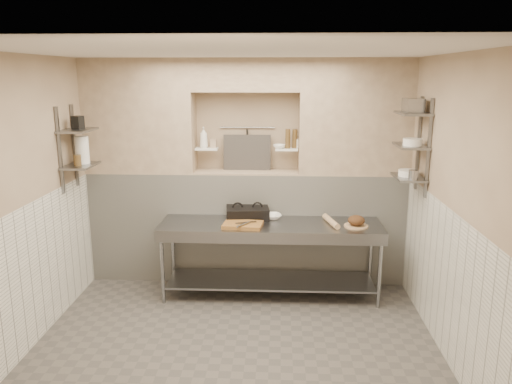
# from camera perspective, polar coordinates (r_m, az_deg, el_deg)

# --- Properties ---
(floor) EXTENTS (4.00, 3.90, 0.10)m
(floor) POSITION_cam_1_polar(r_m,az_deg,el_deg) (5.17, -2.34, -17.64)
(floor) COLOR #524D48
(floor) RESTS_ON ground
(ceiling) EXTENTS (4.00, 3.90, 0.10)m
(ceiling) POSITION_cam_1_polar(r_m,az_deg,el_deg) (4.44, -2.71, 16.40)
(ceiling) COLOR silver
(ceiling) RESTS_ON ground
(wall_left) EXTENTS (0.10, 3.90, 2.80)m
(wall_left) POSITION_cam_1_polar(r_m,az_deg,el_deg) (5.20, -25.64, -1.48)
(wall_left) COLOR tan
(wall_left) RESTS_ON ground
(wall_right) EXTENTS (0.10, 3.90, 2.80)m
(wall_right) POSITION_cam_1_polar(r_m,az_deg,el_deg) (4.86, 22.32, -2.11)
(wall_right) COLOR tan
(wall_right) RESTS_ON ground
(wall_back) EXTENTS (4.00, 0.10, 2.80)m
(wall_back) POSITION_cam_1_polar(r_m,az_deg,el_deg) (6.54, -0.94, 2.66)
(wall_back) COLOR tan
(wall_back) RESTS_ON ground
(wall_front) EXTENTS (4.00, 0.10, 2.80)m
(wall_front) POSITION_cam_1_polar(r_m,az_deg,el_deg) (2.73, -6.39, -13.04)
(wall_front) COLOR tan
(wall_front) RESTS_ON ground
(backwall_lower) EXTENTS (4.00, 0.40, 1.40)m
(backwall_lower) POSITION_cam_1_polar(r_m,az_deg,el_deg) (6.47, -1.05, -3.86)
(backwall_lower) COLOR silver
(backwall_lower) RESTS_ON floor
(alcove_sill) EXTENTS (1.30, 0.40, 0.02)m
(alcove_sill) POSITION_cam_1_polar(r_m,az_deg,el_deg) (6.30, -1.08, 2.33)
(alcove_sill) COLOR tan
(alcove_sill) RESTS_ON backwall_lower
(backwall_pillar_left) EXTENTS (1.35, 0.40, 1.40)m
(backwall_pillar_left) POSITION_cam_1_polar(r_m,az_deg,el_deg) (6.43, -13.11, 8.43)
(backwall_pillar_left) COLOR tan
(backwall_pillar_left) RESTS_ON backwall_lower
(backwall_pillar_right) EXTENTS (1.35, 0.40, 1.40)m
(backwall_pillar_right) POSITION_cam_1_polar(r_m,az_deg,el_deg) (6.25, 11.23, 8.39)
(backwall_pillar_right) COLOR tan
(backwall_pillar_right) RESTS_ON backwall_lower
(backwall_header) EXTENTS (1.30, 0.40, 0.40)m
(backwall_header) POSITION_cam_1_polar(r_m,az_deg,el_deg) (6.18, -1.13, 13.22)
(backwall_header) COLOR tan
(backwall_header) RESTS_ON backwall_lower
(wainscot_left) EXTENTS (0.02, 3.90, 1.40)m
(wainscot_left) POSITION_cam_1_polar(r_m,az_deg,el_deg) (5.38, -24.32, -8.73)
(wainscot_left) COLOR silver
(wainscot_left) RESTS_ON floor
(wainscot_right) EXTENTS (0.02, 3.90, 1.40)m
(wainscot_right) POSITION_cam_1_polar(r_m,az_deg,el_deg) (5.06, 20.97, -9.77)
(wainscot_right) COLOR silver
(wainscot_right) RESTS_ON floor
(alcove_shelf_left) EXTENTS (0.28, 0.16, 0.02)m
(alcove_shelf_left) POSITION_cam_1_polar(r_m,az_deg,el_deg) (6.30, -5.65, 4.95)
(alcove_shelf_left) COLOR white
(alcove_shelf_left) RESTS_ON backwall_lower
(alcove_shelf_right) EXTENTS (0.28, 0.16, 0.02)m
(alcove_shelf_right) POSITION_cam_1_polar(r_m,az_deg,el_deg) (6.23, 3.51, 4.90)
(alcove_shelf_right) COLOR white
(alcove_shelf_right) RESTS_ON backwall_lower
(utensil_rail) EXTENTS (0.70, 0.02, 0.02)m
(utensil_rail) POSITION_cam_1_polar(r_m,az_deg,el_deg) (6.38, -1.00, 7.38)
(utensil_rail) COLOR gray
(utensil_rail) RESTS_ON wall_back
(hanging_steel) EXTENTS (0.02, 0.02, 0.30)m
(hanging_steel) POSITION_cam_1_polar(r_m,az_deg,el_deg) (6.38, -1.01, 5.85)
(hanging_steel) COLOR black
(hanging_steel) RESTS_ON utensil_rail
(splash_panel) EXTENTS (0.60, 0.08, 0.45)m
(splash_panel) POSITION_cam_1_polar(r_m,az_deg,el_deg) (6.35, -1.03, 4.54)
(splash_panel) COLOR #383330
(splash_panel) RESTS_ON alcove_sill
(shelf_rail_left_a) EXTENTS (0.03, 0.03, 0.95)m
(shelf_rail_left_a) POSITION_cam_1_polar(r_m,az_deg,el_deg) (6.20, -20.02, 5.01)
(shelf_rail_left_a) COLOR slate
(shelf_rail_left_a) RESTS_ON wall_left
(shelf_rail_left_b) EXTENTS (0.03, 0.03, 0.95)m
(shelf_rail_left_b) POSITION_cam_1_polar(r_m,az_deg,el_deg) (5.84, -21.51, 4.42)
(shelf_rail_left_b) COLOR slate
(shelf_rail_left_b) RESTS_ON wall_left
(wall_shelf_left_lower) EXTENTS (0.30, 0.50, 0.02)m
(wall_shelf_left_lower) POSITION_cam_1_polar(r_m,az_deg,el_deg) (6.00, -19.40, 2.86)
(wall_shelf_left_lower) COLOR slate
(wall_shelf_left_lower) RESTS_ON wall_left
(wall_shelf_left_upper) EXTENTS (0.30, 0.50, 0.03)m
(wall_shelf_left_upper) POSITION_cam_1_polar(r_m,az_deg,el_deg) (5.94, -19.70, 6.66)
(wall_shelf_left_upper) COLOR slate
(wall_shelf_left_upper) RESTS_ON wall_left
(shelf_rail_right_a) EXTENTS (0.03, 0.03, 1.05)m
(shelf_rail_right_a) POSITION_cam_1_polar(r_m,az_deg,el_deg) (5.93, 18.07, 5.30)
(shelf_rail_right_a) COLOR slate
(shelf_rail_right_a) RESTS_ON wall_right
(shelf_rail_right_b) EXTENTS (0.03, 0.03, 1.05)m
(shelf_rail_right_b) POSITION_cam_1_polar(r_m,az_deg,el_deg) (5.55, 19.13, 4.71)
(shelf_rail_right_b) COLOR slate
(shelf_rail_right_b) RESTS_ON wall_right
(wall_shelf_right_lower) EXTENTS (0.30, 0.50, 0.02)m
(wall_shelf_right_lower) POSITION_cam_1_polar(r_m,az_deg,el_deg) (5.76, 17.03, 1.61)
(wall_shelf_right_lower) COLOR slate
(wall_shelf_right_lower) RESTS_ON wall_right
(wall_shelf_right_mid) EXTENTS (0.30, 0.50, 0.02)m
(wall_shelf_right_mid) POSITION_cam_1_polar(r_m,az_deg,el_deg) (5.70, 17.27, 5.06)
(wall_shelf_right_mid) COLOR slate
(wall_shelf_right_mid) RESTS_ON wall_right
(wall_shelf_right_upper) EXTENTS (0.30, 0.50, 0.03)m
(wall_shelf_right_upper) POSITION_cam_1_polar(r_m,az_deg,el_deg) (5.67, 17.52, 8.56)
(wall_shelf_right_upper) COLOR slate
(wall_shelf_right_upper) RESTS_ON wall_right
(prep_table) EXTENTS (2.60, 0.70, 0.90)m
(prep_table) POSITION_cam_1_polar(r_m,az_deg,el_deg) (5.94, 1.67, -6.04)
(prep_table) COLOR gray
(prep_table) RESTS_ON floor
(panini_press) EXTENTS (0.55, 0.42, 0.14)m
(panini_press) POSITION_cam_1_polar(r_m,az_deg,el_deg) (6.06, -0.97, -2.38)
(panini_press) COLOR black
(panini_press) RESTS_ON prep_table
(cutting_board) EXTENTS (0.48, 0.36, 0.04)m
(cutting_board) POSITION_cam_1_polar(r_m,az_deg,el_deg) (5.76, -1.51, -3.76)
(cutting_board) COLOR brown
(cutting_board) RESTS_ON prep_table
(knife_blade) EXTENTS (0.25, 0.12, 0.01)m
(knife_blade) POSITION_cam_1_polar(r_m,az_deg,el_deg) (5.75, -1.16, -3.50)
(knife_blade) COLOR gray
(knife_blade) RESTS_ON cutting_board
(tongs) EXTENTS (0.14, 0.21, 0.02)m
(tongs) POSITION_cam_1_polar(r_m,az_deg,el_deg) (5.65, -1.48, -3.71)
(tongs) COLOR gray
(tongs) RESTS_ON cutting_board
(mixing_bowl) EXTENTS (0.29, 0.29, 0.06)m
(mixing_bowl) POSITION_cam_1_polar(r_m,az_deg,el_deg) (6.05, 1.79, -2.82)
(mixing_bowl) COLOR white
(mixing_bowl) RESTS_ON prep_table
(rolling_pin) EXTENTS (0.17, 0.45, 0.07)m
(rolling_pin) POSITION_cam_1_polar(r_m,az_deg,el_deg) (5.90, 8.57, -3.34)
(rolling_pin) COLOR tan
(rolling_pin) RESTS_ON prep_table
(bread_board) EXTENTS (0.28, 0.28, 0.02)m
(bread_board) POSITION_cam_1_polar(r_m,az_deg,el_deg) (5.87, 11.36, -3.82)
(bread_board) COLOR tan
(bread_board) RESTS_ON prep_table
(bread_loaf) EXTENTS (0.19, 0.19, 0.12)m
(bread_loaf) POSITION_cam_1_polar(r_m,az_deg,el_deg) (5.85, 11.39, -3.20)
(bread_loaf) COLOR #4C2D19
(bread_loaf) RESTS_ON bread_board
(bottle_soap) EXTENTS (0.10, 0.11, 0.26)m
(bottle_soap) POSITION_cam_1_polar(r_m,az_deg,el_deg) (6.27, -6.00, 6.22)
(bottle_soap) COLOR white
(bottle_soap) RESTS_ON alcove_shelf_left
(jar_alcove) EXTENTS (0.07, 0.07, 0.11)m
(jar_alcove) POSITION_cam_1_polar(r_m,az_deg,el_deg) (6.28, -4.90, 5.55)
(jar_alcove) COLOR tan
(jar_alcove) RESTS_ON alcove_shelf_left
(bowl_alcove) EXTENTS (0.20, 0.20, 0.05)m
(bowl_alcove) POSITION_cam_1_polar(r_m,az_deg,el_deg) (6.22, 2.66, 5.23)
(bowl_alcove) COLOR white
(bowl_alcove) RESTS_ON alcove_shelf_right
(condiment_a) EXTENTS (0.06, 0.06, 0.24)m
(condiment_a) POSITION_cam_1_polar(r_m,az_deg,el_deg) (6.25, 4.46, 6.11)
(condiment_a) COLOR #4E391C
(condiment_a) RESTS_ON alcove_shelf_right
(condiment_b) EXTENTS (0.06, 0.06, 0.24)m
(condiment_b) POSITION_cam_1_polar(r_m,az_deg,el_deg) (6.20, 3.65, 6.10)
(condiment_b) COLOR #4E391C
(condiment_b) RESTS_ON alcove_shelf_right
(condiment_c) EXTENTS (0.07, 0.07, 0.11)m
(condiment_c) POSITION_cam_1_polar(r_m,az_deg,el_deg) (6.26, 4.62, 5.56)
(condiment_c) COLOR white
(condiment_c) RESTS_ON alcove_shelf_right
(jug_left) EXTENTS (0.16, 0.16, 0.31)m
(jug_left) POSITION_cam_1_polar(r_m,az_deg,el_deg) (6.04, -19.26, 4.56)
(jug_left) COLOR white
(jug_left) RESTS_ON wall_shelf_left_lower
(jar_left) EXTENTS (0.08, 0.08, 0.12)m
(jar_left) POSITION_cam_1_polar(r_m,az_deg,el_deg) (5.92, -19.73, 3.43)
(jar_left) COLOR #4E391C
(jar_left) RESTS_ON wall_shelf_left_lower
(box_left_upper) EXTENTS (0.13, 0.13, 0.15)m
(box_left_upper) POSITION_cam_1_polar(r_m,az_deg,el_deg) (5.95, -19.69, 7.49)
(box_left_upper) COLOR black
(box_left_upper) RESTS_ON wall_shelf_left_upper
(bowl_right) EXTENTS (0.22, 0.22, 0.07)m
(bowl_right) POSITION_cam_1_polar(r_m,az_deg,el_deg) (5.76, 17.03, 2.09)
(bowl_right) COLOR white
(bowl_right) RESTS_ON wall_shelf_right_lower
(canister_right) EXTENTS (0.10, 0.10, 0.10)m
(canister_right) POSITION_cam_1_polar(r_m,az_deg,el_deg) (5.56, 17.55, 1.86)
(canister_right) COLOR gray
(canister_right) RESTS_ON wall_shelf_right_lower
(bowl_right_mid) EXTENTS (0.20, 0.20, 0.08)m
(bowl_right_mid) POSITION_cam_1_polar(r_m,az_deg,el_deg) (5.63, 17.46, 5.47)
(bowl_right_mid) COLOR white
(bowl_right_mid) RESTS_ON wall_shelf_right_mid
(basket_right) EXTENTS (0.20, 0.24, 0.15)m
(basket_right) POSITION_cam_1_polar(r_m,az_deg,el_deg) (5.67, 17.54, 9.43)
(basket_right) COLOR gray
(basket_right) RESTS_ON wall_shelf_right_upper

